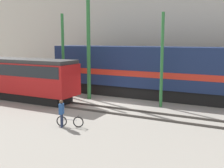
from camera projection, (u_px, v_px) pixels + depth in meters
ground_plane at (110, 104)px, 22.27m from camera, size 120.00×120.00×0.00m
track_near at (98, 108)px, 20.67m from camera, size 60.00×1.51×0.14m
track_far at (130, 95)px, 25.84m from camera, size 60.00×1.51×0.14m
building_backdrop at (158, 28)px, 31.35m from camera, size 46.96×6.00×12.78m
freight_locomotive at (155, 71)px, 24.41m from camera, size 19.29×3.04×5.09m
streetcar at (20, 76)px, 23.89m from camera, size 10.82×2.54×3.50m
bicycle at (70, 122)px, 16.48m from camera, size 1.60×0.65×0.71m
person at (62, 111)px, 16.32m from camera, size 0.32×0.41×1.64m
utility_pole_left at (63, 56)px, 25.12m from camera, size 0.25×0.25×7.34m
utility_pole_center at (89, 51)px, 23.81m from camera, size 0.32×0.32×8.34m
utility_pole_right at (162, 60)px, 20.96m from camera, size 0.23×0.23×7.09m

